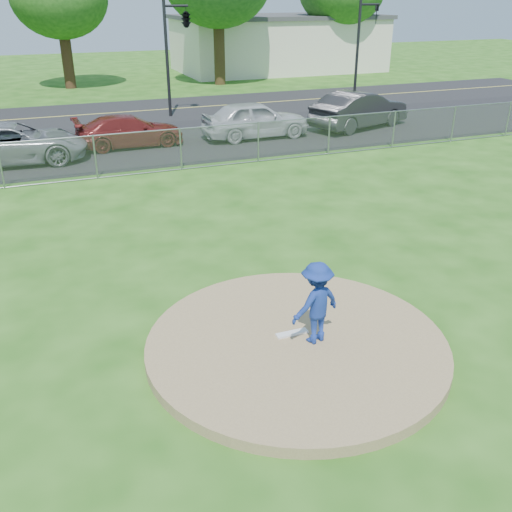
# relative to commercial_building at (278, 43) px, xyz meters

# --- Properties ---
(ground) EXTENTS (120.00, 120.00, 0.00)m
(ground) POSITION_rel_commercial_building_xyz_m (-16.00, -28.00, -2.16)
(ground) COLOR #205312
(ground) RESTS_ON ground
(pitchers_mound) EXTENTS (5.40, 5.40, 0.20)m
(pitchers_mound) POSITION_rel_commercial_building_xyz_m (-16.00, -38.00, -2.06)
(pitchers_mound) COLOR #90764F
(pitchers_mound) RESTS_ON ground
(pitching_rubber) EXTENTS (0.60, 0.15, 0.04)m
(pitching_rubber) POSITION_rel_commercial_building_xyz_m (-16.00, -37.80, -1.94)
(pitching_rubber) COLOR white
(pitching_rubber) RESTS_ON pitchers_mound
(chain_link_fence) EXTENTS (40.00, 0.06, 1.50)m
(chain_link_fence) POSITION_rel_commercial_building_xyz_m (-16.00, -26.00, -1.41)
(chain_link_fence) COLOR gray
(chain_link_fence) RESTS_ON ground
(parking_lot) EXTENTS (50.00, 8.00, 0.01)m
(parking_lot) POSITION_rel_commercial_building_xyz_m (-16.00, -21.50, -2.15)
(parking_lot) COLOR black
(parking_lot) RESTS_ON ground
(street) EXTENTS (60.00, 7.00, 0.01)m
(street) POSITION_rel_commercial_building_xyz_m (-16.00, -14.00, -2.16)
(street) COLOR black
(street) RESTS_ON ground
(commercial_building) EXTENTS (16.40, 9.40, 4.30)m
(commercial_building) POSITION_rel_commercial_building_xyz_m (0.00, 0.00, 0.00)
(commercial_building) COLOR beige
(commercial_building) RESTS_ON ground
(traffic_signal_center) EXTENTS (1.42, 2.48, 5.60)m
(traffic_signal_center) POSITION_rel_commercial_building_xyz_m (-12.03, -16.00, 2.45)
(traffic_signal_center) COLOR black
(traffic_signal_center) RESTS_ON ground
(traffic_signal_right) EXTENTS (1.28, 0.20, 5.60)m
(traffic_signal_right) POSITION_rel_commercial_building_xyz_m (-1.76, -16.00, 1.20)
(traffic_signal_right) COLOR black
(traffic_signal_right) RESTS_ON ground
(pitcher) EXTENTS (1.09, 0.80, 1.52)m
(pitcher) POSITION_rel_commercial_building_xyz_m (-15.70, -38.11, -1.20)
(pitcher) COLOR navy
(pitcher) RESTS_ON pitchers_mound
(parked_car_gray) EXTENTS (5.47, 2.73, 1.49)m
(parked_car_gray) POSITION_rel_commercial_building_xyz_m (-20.62, -22.82, -1.41)
(parked_car_gray) COLOR gray
(parked_car_gray) RESTS_ON parking_lot
(parked_car_darkred) EXTENTS (4.52, 1.95, 1.29)m
(parked_car_darkred) POSITION_rel_commercial_building_xyz_m (-16.12, -21.82, -1.50)
(parked_car_darkred) COLOR maroon
(parked_car_darkred) RESTS_ON parking_lot
(parked_car_pearl) EXTENTS (4.73, 1.95, 1.60)m
(parked_car_pearl) POSITION_rel_commercial_building_xyz_m (-10.66, -22.22, -1.35)
(parked_car_pearl) COLOR silver
(parked_car_pearl) RESTS_ON parking_lot
(parked_car_charcoal) EXTENTS (5.48, 3.39, 1.71)m
(parked_car_charcoal) POSITION_rel_commercial_building_xyz_m (-5.32, -22.11, -1.30)
(parked_car_charcoal) COLOR black
(parked_car_charcoal) RESTS_ON parking_lot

